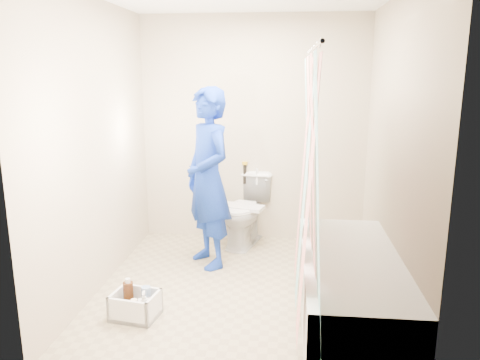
# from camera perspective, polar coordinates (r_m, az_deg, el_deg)

# --- Properties ---
(floor) EXTENTS (2.60, 2.60, 0.00)m
(floor) POSITION_cam_1_polar(r_m,az_deg,el_deg) (4.11, 0.14, -13.06)
(floor) COLOR gray
(floor) RESTS_ON ground
(wall_back) EXTENTS (2.40, 0.02, 2.40)m
(wall_back) POSITION_cam_1_polar(r_m,az_deg,el_deg) (5.03, 1.63, 6.06)
(wall_back) COLOR tan
(wall_back) RESTS_ON ground
(wall_front) EXTENTS (2.40, 0.02, 2.40)m
(wall_front) POSITION_cam_1_polar(r_m,az_deg,el_deg) (2.48, -2.84, -1.16)
(wall_front) COLOR tan
(wall_front) RESTS_ON ground
(wall_left) EXTENTS (0.02, 2.60, 2.40)m
(wall_left) POSITION_cam_1_polar(r_m,az_deg,el_deg) (4.04, -17.06, 3.79)
(wall_left) COLOR tan
(wall_left) RESTS_ON ground
(wall_right) EXTENTS (0.02, 2.60, 2.40)m
(wall_right) POSITION_cam_1_polar(r_m,az_deg,el_deg) (3.82, 18.40, 3.19)
(wall_right) COLOR tan
(wall_right) RESTS_ON ground
(bathtub) EXTENTS (0.70, 1.75, 0.50)m
(bathtub) POSITION_cam_1_polar(r_m,az_deg,el_deg) (3.63, 13.24, -12.45)
(bathtub) COLOR silver
(bathtub) RESTS_ON ground
(curtain_rod) EXTENTS (0.02, 1.90, 0.02)m
(curtain_rod) POSITION_cam_1_polar(r_m,az_deg,el_deg) (3.26, 8.85, 15.37)
(curtain_rod) COLOR silver
(curtain_rod) RESTS_ON wall_back
(shower_curtain) EXTENTS (0.06, 1.75, 1.80)m
(shower_curtain) POSITION_cam_1_polar(r_m,az_deg,el_deg) (3.35, 8.30, -0.72)
(shower_curtain) COLOR white
(shower_curtain) RESTS_ON curtain_rod
(toilet) EXTENTS (0.60, 0.82, 0.75)m
(toilet) POSITION_cam_1_polar(r_m,az_deg,el_deg) (4.99, 0.64, -3.67)
(toilet) COLOR white
(toilet) RESTS_ON ground
(tank_lid) EXTENTS (0.50, 0.32, 0.04)m
(tank_lid) POSITION_cam_1_polar(r_m,az_deg,el_deg) (4.86, 0.14, -3.31)
(tank_lid) COLOR silver
(tank_lid) RESTS_ON toilet
(tank_internals) EXTENTS (0.18, 0.08, 0.25)m
(tank_internals) POSITION_cam_1_polar(r_m,az_deg,el_deg) (5.09, 0.99, 0.93)
(tank_internals) COLOR black
(tank_internals) RESTS_ON toilet
(plumber) EXTENTS (0.69, 0.73, 1.68)m
(plumber) POSITION_cam_1_polar(r_m,az_deg,el_deg) (4.36, -3.92, 0.17)
(plumber) COLOR #1146AA
(plumber) RESTS_ON ground
(cleaning_caddy) EXTENTS (0.37, 0.32, 0.25)m
(cleaning_caddy) POSITION_cam_1_polar(r_m,az_deg,el_deg) (3.72, -12.50, -14.79)
(cleaning_caddy) COLOR silver
(cleaning_caddy) RESTS_ON ground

